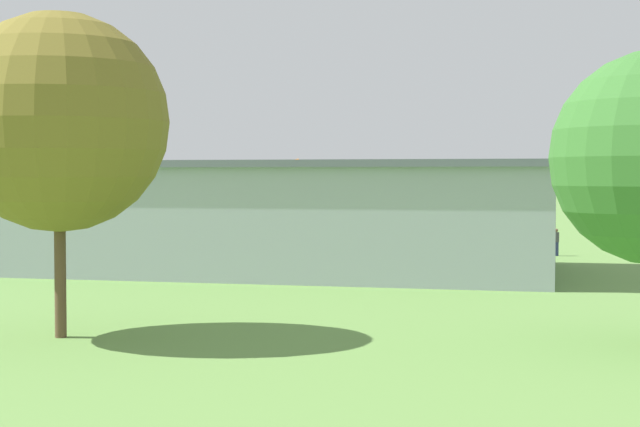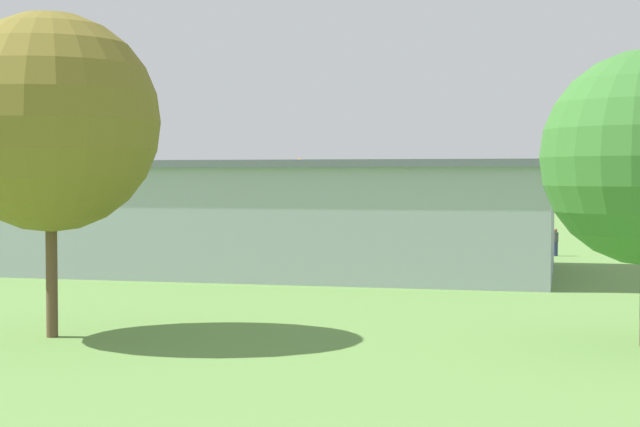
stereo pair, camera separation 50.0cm
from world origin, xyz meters
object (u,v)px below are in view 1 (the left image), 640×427
(biplane, at_px, (346,205))
(tree_behind_hangar_right, at_px, (59,122))
(person_by_parked_cars, at_px, (556,242))
(windsock, at_px, (293,167))
(hangar, at_px, (229,215))
(car_black, at_px, (34,236))
(person_walking_on_apron, at_px, (178,232))
(person_watching_takeoff, at_px, (440,238))
(person_crossing_taxiway, at_px, (263,233))
(person_near_hangar_door, at_px, (335,235))

(biplane, relative_size, tree_behind_hangar_right, 0.73)
(biplane, bearing_deg, person_by_parked_cars, 140.97)
(tree_behind_hangar_right, bearing_deg, windsock, -83.34)
(hangar, distance_m, tree_behind_hangar_right, 23.88)
(hangar, height_order, car_black, hangar)
(hangar, relative_size, car_black, 8.70)
(biplane, relative_size, windsock, 1.11)
(hangar, height_order, person_by_parked_cars, hangar)
(car_black, relative_size, person_walking_on_apron, 2.50)
(person_watching_takeoff, relative_size, windsock, 0.23)
(person_by_parked_cars, bearing_deg, hangar, 35.33)
(person_crossing_taxiway, bearing_deg, person_by_parked_cars, 162.29)
(person_walking_on_apron, bearing_deg, windsock, -99.67)
(person_crossing_taxiway, bearing_deg, biplane, -130.08)
(hangar, distance_m, person_walking_on_apron, 22.29)
(hangar, xyz_separation_m, person_by_parked_cars, (-17.97, -12.74, -2.07))
(person_near_hangar_door, height_order, person_walking_on_apron, person_walking_on_apron)
(person_walking_on_apron, distance_m, tree_behind_hangar_right, 45.22)
(car_black, xyz_separation_m, windsock, (-12.37, -29.05, 5.14))
(hangar, xyz_separation_m, person_crossing_taxiway, (3.26, -19.52, -2.10))
(car_black, distance_m, person_crossing_taxiway, 16.54)
(biplane, distance_m, person_by_parked_cars, 20.70)
(biplane, distance_m, person_crossing_taxiway, 8.32)
(person_watching_takeoff, xyz_separation_m, tree_behind_hangar_right, (8.68, 40.51, 6.06))
(biplane, height_order, person_by_parked_cars, biplane)
(hangar, xyz_separation_m, person_near_hangar_door, (-2.28, -19.60, -2.17))
(person_near_hangar_door, bearing_deg, person_watching_takeoff, 161.76)
(person_crossing_taxiway, distance_m, person_walking_on_apron, 6.76)
(hangar, relative_size, person_watching_takeoff, 23.17)
(person_near_hangar_door, height_order, windsock, windsock)
(person_near_hangar_door, bearing_deg, hangar, 83.35)
(person_near_hangar_door, distance_m, windsock, 24.76)
(windsock, bearing_deg, person_crossing_taxiway, 97.33)
(hangar, distance_m, windsock, 42.84)
(person_by_parked_cars, height_order, tree_behind_hangar_right, tree_behind_hangar_right)
(car_black, bearing_deg, person_crossing_taxiway, -157.66)
(hangar, xyz_separation_m, person_watching_takeoff, (-10.19, -17.00, -2.18))
(person_watching_takeoff, bearing_deg, tree_behind_hangar_right, 77.91)
(hangar, xyz_separation_m, biplane, (-1.96, -25.72, -0.19))
(biplane, xyz_separation_m, person_near_hangar_door, (-0.32, 6.12, -1.98))
(car_black, relative_size, tree_behind_hangar_right, 0.40)
(person_near_hangar_door, bearing_deg, person_by_parked_cars, 156.38)
(biplane, distance_m, car_black, 24.09)
(biplane, distance_m, person_near_hangar_door, 6.44)
(person_watching_takeoff, bearing_deg, biplane, -46.68)
(tree_behind_hangar_right, bearing_deg, car_black, -61.37)
(person_near_hangar_door, xyz_separation_m, person_watching_takeoff, (-7.90, 2.60, -0.01))
(person_watching_takeoff, bearing_deg, car_black, 7.46)
(person_by_parked_cars, distance_m, person_watching_takeoff, 8.87)
(hangar, relative_size, windsock, 5.31)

